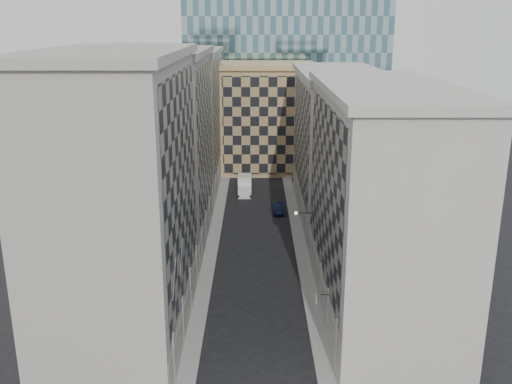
{
  "coord_description": "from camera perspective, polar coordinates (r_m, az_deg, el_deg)",
  "views": [
    {
      "loc": [
        -0.07,
        -33.2,
        25.63
      ],
      "look_at": [
        -0.04,
        13.81,
        11.58
      ],
      "focal_mm": 40.0,
      "sensor_mm": 36.0,
      "label": 1
    }
  ],
  "objects": [
    {
      "name": "sidewalk_west",
      "position": [
        68.36,
        -4.4,
        -5.36
      ],
      "size": [
        1.5,
        100.0,
        0.15
      ],
      "primitive_type": "cube",
      "color": "#969590",
      "rests_on": "ground"
    },
    {
      "name": "bldg_right_a",
      "position": [
        51.74,
        12.19,
        -0.95
      ],
      "size": [
        10.8,
        26.8,
        20.7
      ],
      "color": "#B3ACA4",
      "rests_on": "ground"
    },
    {
      "name": "sidewalk_east",
      "position": [
        68.37,
        4.45,
        -5.36
      ],
      "size": [
        1.5,
        100.0,
        0.15
      ],
      "primitive_type": "cube",
      "color": "#969590",
      "rests_on": "ground"
    },
    {
      "name": "tan_block",
      "position": [
        102.4,
        1.14,
        7.54
      ],
      "size": [
        16.8,
        14.8,
        18.8
      ],
      "color": "tan",
      "rests_on": "ground"
    },
    {
      "name": "shop_sign",
      "position": [
        47.9,
        6.12,
        -10.52
      ],
      "size": [
        1.1,
        0.63,
        0.7
      ],
      "rotation": [
        0.0,
        0.0,
        -0.03
      ],
      "color": "black",
      "rests_on": "ground"
    },
    {
      "name": "dark_car",
      "position": [
        79.74,
        2.2,
        -1.6
      ],
      "size": [
        1.66,
        4.21,
        1.36
      ],
      "primitive_type": "imported",
      "rotation": [
        0.0,
        0.0,
        0.05
      ],
      "color": "#0D1333",
      "rests_on": "ground"
    },
    {
      "name": "church_tower",
      "position": [
        115.2,
        0.0,
        17.3
      ],
      "size": [
        7.2,
        7.2,
        51.5
      ],
      "color": "#2D2923",
      "rests_on": "ground"
    },
    {
      "name": "flagpoles_left",
      "position": [
        43.37,
        -7.82,
        -7.51
      ],
      "size": [
        0.1,
        6.33,
        2.33
      ],
      "color": "gray",
      "rests_on": "ground"
    },
    {
      "name": "bldg_left_c",
      "position": [
        90.08,
        -6.98,
        7.06
      ],
      "size": [
        10.8,
        22.8,
        21.7
      ],
      "color": "#A5A094",
      "rests_on": "ground"
    },
    {
      "name": "bracket_lamp",
      "position": [
        60.57,
        4.18,
        -2.11
      ],
      "size": [
        1.98,
        0.36,
        0.36
      ],
      "color": "black",
      "rests_on": "ground"
    },
    {
      "name": "bldg_left_b",
      "position": [
        68.58,
        -9.13,
        4.39
      ],
      "size": [
        10.8,
        22.8,
        22.7
      ],
      "color": "gray",
      "rests_on": "ground"
    },
    {
      "name": "bldg_left_a",
      "position": [
        47.55,
        -13.18,
        -0.69
      ],
      "size": [
        10.8,
        22.8,
        23.7
      ],
      "color": "#A5A094",
      "rests_on": "ground"
    },
    {
      "name": "box_truck",
      "position": [
        88.24,
        -1.14,
        0.57
      ],
      "size": [
        2.08,
        5.07,
        2.78
      ],
      "rotation": [
        0.0,
        0.0,
        0.0
      ],
      "color": "white",
      "rests_on": "ground"
    },
    {
      "name": "bldg_right_b",
      "position": [
        77.61,
        8.12,
        4.74
      ],
      "size": [
        10.8,
        28.8,
        19.7
      ],
      "color": "#B3ACA4",
      "rests_on": "ground"
    }
  ]
}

